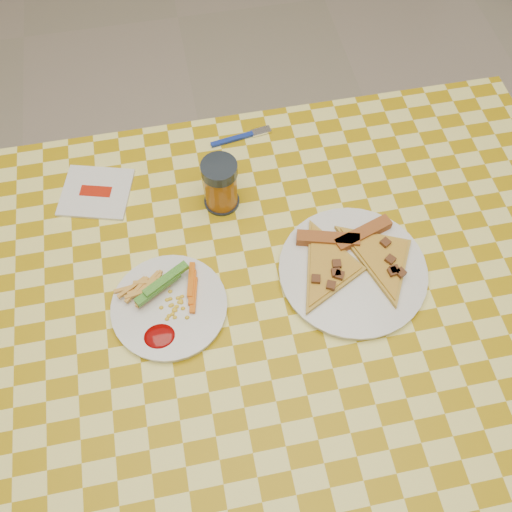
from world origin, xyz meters
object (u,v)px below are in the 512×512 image
(table, at_px, (255,320))
(drink_glass, at_px, (220,185))
(plate_right, at_px, (352,271))
(plate_left, at_px, (170,307))

(table, relative_size, drink_glass, 11.62)
(table, relative_size, plate_right, 4.96)
(plate_right, bearing_deg, plate_left, -178.76)
(table, distance_m, drink_glass, 0.26)
(table, relative_size, plate_left, 6.56)
(plate_left, bearing_deg, table, -6.50)
(plate_left, bearing_deg, drink_glass, 58.69)
(drink_glass, bearing_deg, plate_left, -121.31)
(plate_left, height_order, drink_glass, drink_glass)
(plate_right, xyz_separation_m, drink_glass, (-0.20, 0.20, 0.05))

